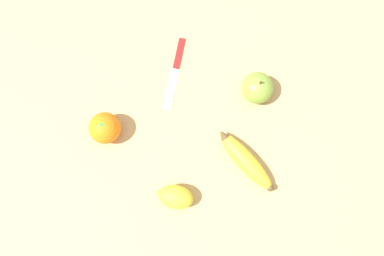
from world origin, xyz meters
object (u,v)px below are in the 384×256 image
Objects in this scene: orange at (105,128)px; apple at (258,88)px; banana at (245,160)px; paring_knife at (175,70)px; lemon at (176,197)px.

apple is (0.38, 0.08, -0.00)m from orange.
paring_knife is (-0.16, 0.24, -0.02)m from banana.
lemon is at bearing 76.42° from banana.
banana is 0.86× the size of paring_knife.
orange reaches higher than paring_knife.
orange is (-0.33, 0.09, 0.02)m from banana.
banana is at bearing -103.62° from apple.
orange is 0.82× the size of lemon.
apple is 0.43× the size of paring_knife.
apple is 0.90× the size of lemon.
paring_knife is at bearing -5.07° from banana.
orange is 0.91× the size of apple.
orange is at bearing 55.10° from paring_knife.
banana is 0.35m from orange.
apple is at bearing 12.34° from orange.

